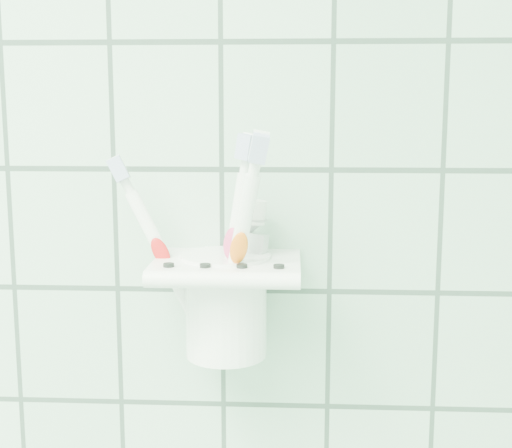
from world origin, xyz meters
TOP-DOWN VIEW (x-y plane):
  - holder_bracket at (0.67, 1.15)m, footprint 0.14×0.11m
  - cup at (0.67, 1.16)m, footprint 0.09×0.09m
  - toothbrush_pink at (0.65, 1.15)m, footprint 0.09×0.02m
  - toothbrush_blue at (0.66, 1.14)m, footprint 0.04×0.03m
  - toothbrush_orange at (0.66, 1.14)m, footprint 0.05×0.06m
  - toothpaste_tube at (0.67, 1.17)m, footprint 0.05×0.04m

SIDE VIEW (x-z plane):
  - cup at x=0.67m, z-range 1.20..1.30m
  - holder_bracket at x=0.67m, z-range 1.26..1.30m
  - toothpaste_tube at x=0.67m, z-range 1.21..1.36m
  - toothbrush_pink at x=0.65m, z-range 1.21..1.41m
  - toothbrush_blue at x=0.66m, z-range 1.21..1.42m
  - toothbrush_orange at x=0.66m, z-range 1.21..1.43m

